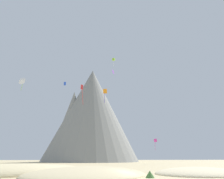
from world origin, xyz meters
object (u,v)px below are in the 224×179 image
bush_near_right (190,172)px  bush_scatter_east (211,173)px  rock_massif (89,115)px  kite_white_mid (22,81)px  kite_magenta_low (155,142)px  bush_ridge_crest (131,173)px  kite_lime_high (114,60)px  kite_red_mid (82,91)px  kite_blue_high (65,84)px  kite_violet_high (113,72)px  bush_far_right (66,168)px  bush_mid_center (150,174)px  kite_orange_mid (105,93)px

bush_near_right → bush_scatter_east: 3.13m
bush_near_right → rock_massif: 107.85m
bush_scatter_east → rock_massif: size_ratio=0.02×
kite_white_mid → kite_magenta_low: size_ratio=0.82×
bush_ridge_crest → rock_massif: bearing=93.0°
kite_lime_high → rock_massif: bearing=126.8°
kite_red_mid → kite_blue_high: kite_blue_high is taller
kite_violet_high → bush_far_right: bearing=0.3°
bush_mid_center → kite_white_mid: (-25.77, 25.36, 21.24)m
bush_mid_center → kite_lime_high: bearing=89.0°
kite_orange_mid → kite_blue_high: kite_blue_high is taller
kite_violet_high → bush_ridge_crest: bearing=21.1°
bush_scatter_east → bush_far_right: 28.53m
kite_orange_mid → kite_white_mid: (-21.63, 2.82, 3.34)m
bush_scatter_east → kite_orange_mid: (-15.02, 18.44, 18.15)m
kite_lime_high → kite_violet_high: 7.05m
kite_lime_high → bush_mid_center: bearing=-61.5°
bush_mid_center → kite_lime_high: kite_lime_high is taller
kite_orange_mid → bush_scatter_east: bearing=-2.3°
bush_mid_center → kite_red_mid: (-9.90, 20.61, 17.59)m
bush_mid_center → kite_magenta_low: (18.57, 53.82, 8.03)m
bush_near_right → kite_orange_mid: kite_orange_mid is taller
bush_far_right → kite_white_mid: 25.65m
bush_near_right → kite_orange_mid: size_ratio=0.53×
bush_far_right → bush_ridge_crest: bush_ridge_crest is taller
bush_near_right → kite_violet_high: kite_violet_high is taller
rock_massif → kite_lime_high: 64.56m
kite_violet_high → kite_blue_high: 19.85m
bush_mid_center → kite_lime_high: size_ratio=0.36×
rock_massif → kite_violet_high: (8.59, -56.72, 7.03)m
rock_massif → kite_blue_high: size_ratio=54.99×
kite_violet_high → kite_blue_high: size_ratio=1.37×
bush_ridge_crest → kite_orange_mid: (-2.29, 19.24, 17.92)m
bush_far_right → kite_orange_mid: (8.36, 2.08, 18.06)m
kite_violet_high → kite_blue_high: kite_violet_high is taller
bush_mid_center → kite_blue_high: 60.42m
bush_scatter_east → bush_ridge_crest: bush_ridge_crest is taller
bush_near_right → bush_mid_center: bearing=-150.0°
kite_orange_mid → kite_lime_high: bearing=125.5°
bush_scatter_east → kite_lime_high: 56.09m
bush_mid_center → kite_lime_high: (0.80, 44.02, 37.85)m
bush_ridge_crest → kite_white_mid: kite_white_mid is taller
kite_blue_high → kite_magenta_low: bearing=-115.2°
kite_white_mid → kite_blue_high: (8.26, 24.47, 8.10)m
bush_far_right → kite_white_mid: size_ratio=0.57×
kite_white_mid → kite_blue_high: bearing=90.2°
bush_far_right → kite_white_mid: (-13.27, 4.89, 21.39)m
bush_scatter_east → kite_violet_high: (-9.55, 46.57, 35.82)m
kite_lime_high → kite_violet_high: kite_lime_high is taller
bush_near_right → bush_ridge_crest: (-9.63, -1.18, -0.02)m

